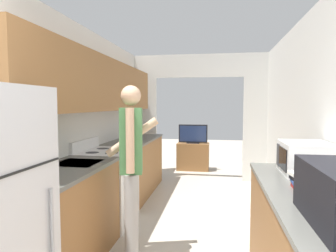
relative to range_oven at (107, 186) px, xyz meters
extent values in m
cube|color=silver|center=(-0.34, -0.77, 0.78)|extent=(0.06, 7.49, 2.50)
cube|color=brown|center=(-0.15, 0.21, 1.30)|extent=(0.32, 3.98, 0.69)
cube|color=silver|center=(2.35, -0.77, 0.78)|extent=(0.06, 7.49, 2.50)
cube|color=silver|center=(-0.18, 2.40, 0.55)|extent=(0.65, 0.06, 2.05)
cube|color=silver|center=(2.19, 2.40, 0.55)|extent=(0.65, 0.06, 2.05)
cube|color=silver|center=(1.00, 2.40, 1.80)|extent=(3.03, 0.06, 0.45)
cube|color=brown|center=(-0.01, -1.08, -0.02)|extent=(0.60, 1.39, 0.89)
cube|color=#565651|center=(-0.01, -1.09, 0.44)|extent=(0.62, 1.40, 0.03)
cube|color=brown|center=(-0.01, 1.30, -0.02)|extent=(0.60, 1.82, 0.89)
cube|color=#565651|center=(-0.01, 1.30, 0.44)|extent=(0.62, 1.83, 0.03)
cube|color=#9EA3A8|center=(-0.01, -0.79, 0.46)|extent=(0.42, 0.44, 0.00)
cube|color=#565651|center=(2.02, -1.52, 0.44)|extent=(0.62, 2.03, 0.03)
cube|color=black|center=(0.37, -2.15, 0.70)|extent=(0.01, 0.68, 0.01)
cylinder|color=#99999E|center=(0.38, -1.93, 0.21)|extent=(0.02, 0.02, 0.65)
cube|color=white|center=(0.00, 0.00, -0.01)|extent=(0.62, 0.78, 0.93)
cube|color=black|center=(0.32, 0.00, -0.01)|extent=(0.01, 0.53, 0.28)
cylinder|color=#B7B7BC|center=(0.34, 0.00, 0.23)|extent=(0.02, 0.62, 0.02)
cube|color=white|center=(-0.29, 0.00, 0.53)|extent=(0.04, 0.78, 0.14)
cylinder|color=#232328|center=(0.13, -0.17, 0.46)|extent=(0.16, 0.16, 0.01)
cylinder|color=#232328|center=(0.13, 0.17, 0.46)|extent=(0.16, 0.16, 0.01)
cylinder|color=#232328|center=(-0.12, -0.17, 0.46)|extent=(0.16, 0.16, 0.01)
cylinder|color=#232328|center=(-0.12, 0.17, 0.46)|extent=(0.16, 0.16, 0.01)
cylinder|color=#9E9E9E|center=(0.57, -0.87, -0.05)|extent=(0.15, 0.15, 0.85)
cylinder|color=#9E9E9E|center=(0.54, -0.71, -0.05)|extent=(0.15, 0.15, 0.85)
cube|color=#4C844C|center=(0.55, -0.79, 0.69)|extent=(0.25, 0.25, 0.64)
cylinder|color=#DBAD89|center=(0.59, -0.93, 0.71)|extent=(0.10, 0.10, 0.60)
cylinder|color=#DBAD89|center=(0.52, -0.65, 0.71)|extent=(0.54, 0.19, 0.41)
sphere|color=#DBAD89|center=(0.55, -0.79, 1.13)|extent=(0.19, 0.19, 0.19)
cube|color=#2D2D33|center=(2.02, -1.72, 0.70)|extent=(0.23, 0.02, 0.10)
cube|color=white|center=(2.11, -0.94, 0.59)|extent=(0.38, 0.46, 0.27)
cube|color=black|center=(1.92, -0.99, 0.59)|extent=(0.01, 0.28, 0.18)
cube|color=#38383D|center=(1.92, -0.79, 0.59)|extent=(0.01, 0.09, 0.19)
cube|color=red|center=(1.99, -1.46, 0.48)|extent=(0.18, 0.26, 0.03)
cube|color=#2D4C99|center=(1.99, -1.45, 0.50)|extent=(0.20, 0.25, 0.02)
cube|color=black|center=(1.99, -1.46, 0.53)|extent=(0.19, 0.28, 0.03)
cube|color=white|center=(2.00, -1.45, 0.56)|extent=(0.24, 0.27, 0.02)
cube|color=brown|center=(0.82, 3.30, -0.16)|extent=(0.73, 0.42, 0.62)
cube|color=black|center=(0.82, 3.26, 0.16)|extent=(0.29, 0.16, 0.02)
cube|color=black|center=(0.82, 3.26, 0.38)|extent=(0.66, 0.04, 0.41)
cube|color=navy|center=(0.82, 3.23, 0.38)|extent=(0.60, 0.01, 0.36)
camera|label=1|loc=(1.38, -3.57, 1.04)|focal=32.00mm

